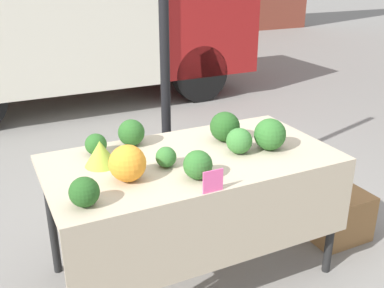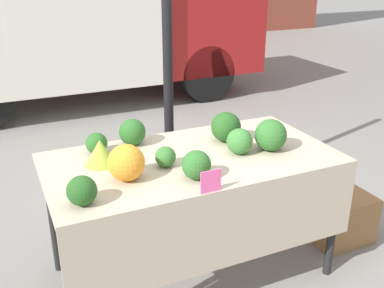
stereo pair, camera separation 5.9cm
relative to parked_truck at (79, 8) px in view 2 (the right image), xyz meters
name	(u,v)px [view 2 (the right image)]	position (x,y,z in m)	size (l,w,h in m)	color
ground_plane	(192,270)	(-0.22, -4.09, -1.25)	(40.00, 40.00, 0.00)	gray
tent_pole	(167,45)	(-0.04, -3.28, 0.04)	(0.07, 0.07, 2.58)	black
parked_truck	(79,8)	(0.00, 0.00, 0.00)	(4.43, 1.84, 2.35)	silver
market_table	(197,177)	(-0.22, -4.15, -0.56)	(1.65, 0.86, 0.79)	tan
orange_cauliflower	(126,163)	(-0.64, -4.21, -0.37)	(0.19, 0.19, 0.19)	orange
romanesco_head	(100,152)	(-0.72, -3.97, -0.39)	(0.18, 0.18, 0.14)	#93B238
broccoli_head_0	(82,191)	(-0.90, -4.37, -0.39)	(0.14, 0.14, 0.14)	#23511E
broccoli_head_1	(240,141)	(0.05, -4.16, -0.39)	(0.15, 0.15, 0.15)	#387533
broccoli_head_2	(271,135)	(0.24, -4.19, -0.37)	(0.19, 0.19, 0.19)	#2D6628
broccoli_head_3	(226,127)	(0.07, -3.95, -0.37)	(0.19, 0.19, 0.19)	#23511E
broccoli_head_4	(165,157)	(-0.41, -4.15, -0.40)	(0.11, 0.11, 0.11)	#336B2D
broccoli_head_5	(132,132)	(-0.47, -3.77, -0.38)	(0.16, 0.16, 0.16)	#285B23
broccoli_head_6	(97,143)	(-0.70, -3.81, -0.40)	(0.13, 0.13, 0.13)	#285B23
broccoli_head_7	(196,165)	(-0.31, -4.35, -0.39)	(0.15, 0.15, 0.15)	#2D6628
price_sign	(211,181)	(-0.31, -4.51, -0.40)	(0.11, 0.01, 0.12)	#F45B9E
produce_crate	(340,218)	(0.86, -4.19, -1.08)	(0.40, 0.33, 0.34)	olive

